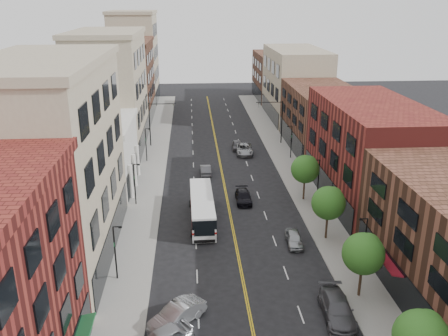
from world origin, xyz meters
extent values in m
plane|color=black|center=(0.00, 0.00, 0.00)|extent=(220.00, 220.00, 0.00)
cube|color=gray|center=(-10.00, 35.00, 0.07)|extent=(4.00, 110.00, 0.15)
cube|color=gray|center=(10.00, 35.00, 0.07)|extent=(4.00, 110.00, 0.15)
cube|color=tan|center=(-17.00, 13.00, 9.00)|extent=(10.00, 22.00, 18.00)
cube|color=silver|center=(-17.00, 31.00, 4.00)|extent=(10.00, 14.00, 8.00)
cube|color=tan|center=(-17.00, 48.00, 9.00)|extent=(10.00, 20.00, 18.00)
cube|color=#513020|center=(-17.00, 68.00, 7.50)|extent=(10.00, 20.00, 15.00)
cube|color=tan|center=(-17.00, 86.00, 10.00)|extent=(10.00, 16.00, 20.00)
cube|color=maroon|center=(17.00, 24.00, 6.00)|extent=(10.00, 22.00, 12.00)
cube|color=#513020|center=(17.00, 45.00, 5.00)|extent=(10.00, 20.00, 10.00)
cube|color=tan|center=(17.00, 66.00, 7.00)|extent=(10.00, 22.00, 14.00)
cube|color=#513020|center=(17.00, 86.00, 5.50)|extent=(10.00, 18.00, 11.00)
sphere|color=#225919|center=(9.80, -5.60, 4.55)|extent=(2.04, 2.04, 2.04)
cylinder|color=black|center=(9.30, 4.00, 1.40)|extent=(0.22, 0.22, 2.50)
sphere|color=#225919|center=(9.30, 4.00, 4.04)|extent=(3.40, 3.40, 3.40)
sphere|color=#225919|center=(9.80, 4.40, 4.55)|extent=(2.04, 2.04, 2.04)
cylinder|color=black|center=(9.30, 14.00, 1.40)|extent=(0.22, 0.22, 2.50)
sphere|color=#225919|center=(9.30, 14.00, 4.04)|extent=(3.40, 3.40, 3.40)
sphere|color=#225919|center=(9.80, 14.40, 4.55)|extent=(2.04, 2.04, 2.04)
cylinder|color=black|center=(9.30, 24.00, 1.40)|extent=(0.22, 0.22, 2.50)
sphere|color=#225919|center=(9.30, 24.00, 4.04)|extent=(3.40, 3.40, 3.40)
sphere|color=#225919|center=(9.80, 24.40, 4.55)|extent=(2.04, 2.04, 2.04)
cylinder|color=black|center=(-11.00, 8.00, 2.65)|extent=(0.14, 0.14, 5.00)
cylinder|color=black|center=(-10.65, 8.00, 5.15)|extent=(0.70, 0.10, 0.10)
cube|color=black|center=(-10.40, 8.00, 5.10)|extent=(0.28, 0.14, 0.14)
cube|color=#19592D|center=(-11.00, 8.00, 3.55)|extent=(0.04, 0.55, 0.35)
cylinder|color=black|center=(-11.00, 24.00, 2.65)|extent=(0.14, 0.14, 5.00)
cylinder|color=black|center=(-10.65, 24.00, 5.15)|extent=(0.70, 0.10, 0.10)
cube|color=black|center=(-10.40, 24.00, 5.10)|extent=(0.28, 0.14, 0.14)
cube|color=#19592D|center=(-11.00, 24.00, 3.55)|extent=(0.04, 0.55, 0.35)
cylinder|color=black|center=(-11.00, 40.00, 2.65)|extent=(0.14, 0.14, 5.00)
cylinder|color=black|center=(-10.65, 40.00, 5.15)|extent=(0.70, 0.10, 0.10)
cube|color=black|center=(-10.40, 40.00, 5.10)|extent=(0.28, 0.14, 0.14)
cube|color=#19592D|center=(-11.00, 40.00, 3.55)|extent=(0.04, 0.55, 0.35)
cylinder|color=black|center=(11.00, 8.00, 2.65)|extent=(0.14, 0.14, 5.00)
cylinder|color=black|center=(10.65, 8.00, 5.15)|extent=(0.70, 0.10, 0.10)
cube|color=black|center=(10.40, 8.00, 5.10)|extent=(0.28, 0.14, 0.14)
cube|color=#19592D|center=(11.00, 8.00, 3.55)|extent=(0.04, 0.55, 0.35)
cylinder|color=black|center=(11.00, 24.00, 2.65)|extent=(0.14, 0.14, 5.00)
cylinder|color=black|center=(10.65, 24.00, 5.15)|extent=(0.70, 0.10, 0.10)
cube|color=black|center=(10.40, 24.00, 5.10)|extent=(0.28, 0.14, 0.14)
cube|color=#19592D|center=(11.00, 24.00, 3.55)|extent=(0.04, 0.55, 0.35)
cylinder|color=black|center=(11.00, 40.00, 2.65)|extent=(0.14, 0.14, 5.00)
cylinder|color=black|center=(10.65, 40.00, 5.15)|extent=(0.70, 0.10, 0.10)
cube|color=black|center=(10.40, 40.00, 5.10)|extent=(0.28, 0.14, 0.14)
cube|color=#19592D|center=(11.00, 40.00, 3.55)|extent=(0.04, 0.55, 0.35)
cylinder|color=black|center=(-11.00, 48.00, 3.75)|extent=(0.18, 0.18, 7.20)
cylinder|color=black|center=(-8.80, 48.00, 7.15)|extent=(4.40, 0.12, 0.12)
imported|color=black|center=(-7.00, 48.00, 6.75)|extent=(0.15, 0.18, 0.90)
cylinder|color=black|center=(11.00, 48.00, 3.75)|extent=(0.18, 0.18, 7.20)
cylinder|color=black|center=(8.80, 48.00, 7.15)|extent=(4.40, 0.12, 0.12)
imported|color=black|center=(7.00, 48.00, 6.75)|extent=(0.15, 0.18, 0.90)
cube|color=silver|center=(-3.22, 19.23, 1.54)|extent=(2.57, 11.21, 2.70)
cube|color=black|center=(-3.22, 19.23, 2.19)|extent=(2.61, 11.24, 0.98)
cube|color=#A50E0B|center=(-3.22, 19.23, 1.26)|extent=(2.61, 11.24, 0.20)
cube|color=black|center=(-3.14, 13.62, 1.77)|extent=(2.05, 0.09, 1.49)
cylinder|color=black|center=(-4.40, 15.48, 0.45)|extent=(0.27, 0.90, 0.89)
cylinder|color=black|center=(-1.94, 15.52, 0.45)|extent=(0.27, 0.90, 0.89)
cylinder|color=black|center=(-4.50, 22.93, 0.45)|extent=(0.27, 0.90, 0.89)
cylinder|color=black|center=(-2.04, 22.97, 0.45)|extent=(0.27, 0.90, 0.89)
imported|color=#9DA0A4|center=(-5.60, 1.64, 0.79)|extent=(4.66, 4.53, 1.59)
imported|color=#47474B|center=(6.67, 1.46, 0.79)|extent=(2.52, 5.59, 1.59)
imported|color=#999DA0|center=(5.80, 13.11, 0.65)|extent=(1.73, 3.90, 1.30)
imported|color=#4D4E53|center=(-2.32, 33.90, 0.66)|extent=(1.46, 4.05, 1.33)
imported|color=black|center=(1.90, 24.00, 0.65)|extent=(1.84, 4.50, 1.30)
imported|color=gray|center=(4.14, 42.87, 0.77)|extent=(2.77, 5.62, 1.53)
imported|color=#48474C|center=(3.23, 45.34, 0.68)|extent=(1.84, 4.10, 1.37)
camera|label=1|loc=(-4.22, -28.47, 23.30)|focal=38.00mm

